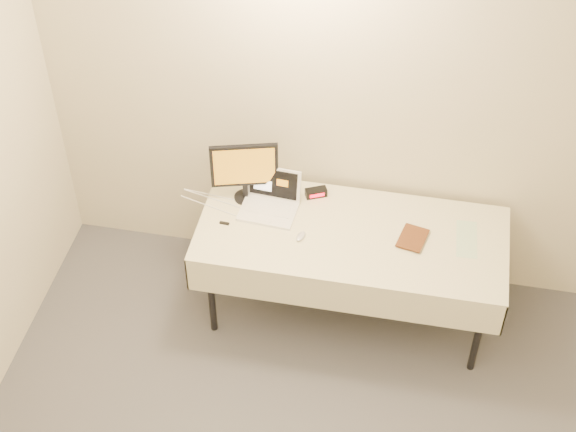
% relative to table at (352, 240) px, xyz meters
% --- Properties ---
extents(back_wall, '(4.00, 0.10, 2.70)m').
position_rel_table_xyz_m(back_wall, '(0.00, 0.45, 0.67)').
color(back_wall, beige).
rests_on(back_wall, ground).
extents(table, '(1.86, 0.81, 0.74)m').
position_rel_table_xyz_m(table, '(0.00, 0.00, 0.00)').
color(table, black).
rests_on(table, ground).
extents(laptop, '(0.36, 0.31, 0.24)m').
position_rel_table_xyz_m(laptop, '(-0.53, 0.13, 0.12)').
color(laptop, white).
rests_on(laptop, table).
extents(monitor, '(0.40, 0.18, 0.42)m').
position_rel_table_xyz_m(monitor, '(-0.70, 0.18, 0.31)').
color(monitor, black).
rests_on(monitor, table).
extents(book, '(0.15, 0.05, 0.21)m').
position_rel_table_xyz_m(book, '(0.29, 0.03, 0.16)').
color(book, brown).
rests_on(book, table).
extents(alarm_clock, '(0.14, 0.11, 0.06)m').
position_rel_table_xyz_m(alarm_clock, '(-0.27, 0.28, 0.09)').
color(alarm_clock, black).
rests_on(alarm_clock, table).
extents(clicker, '(0.07, 0.10, 0.02)m').
position_rel_table_xyz_m(clicker, '(-0.30, -0.10, 0.07)').
color(clicker, silver).
rests_on(clicker, table).
extents(paper_form, '(0.14, 0.32, 0.00)m').
position_rel_table_xyz_m(paper_form, '(0.68, 0.08, 0.06)').
color(paper_form, '#C5E8B8').
rests_on(paper_form, table).
extents(usb_dongle, '(0.06, 0.02, 0.01)m').
position_rel_table_xyz_m(usb_dongle, '(-0.77, -0.07, 0.07)').
color(usb_dongle, black).
rests_on(usb_dongle, table).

